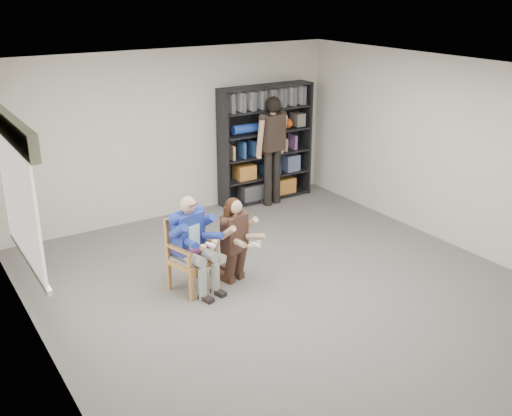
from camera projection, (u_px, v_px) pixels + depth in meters
room_shell at (297, 193)px, 7.20m from camera, size 6.00×7.00×2.80m
floor at (294, 295)px, 7.69m from camera, size 6.00×7.00×0.01m
window_left at (20, 195)px, 6.44m from camera, size 0.16×2.00×1.75m
armchair at (193, 254)px, 7.69m from camera, size 0.70×0.68×0.99m
seated_man at (192, 244)px, 7.64m from camera, size 0.73×0.89×1.28m
kneeling_woman at (236, 241)px, 7.85m from camera, size 0.68×0.89×1.18m
bookshelf at (266, 144)px, 10.77m from camera, size 1.80×0.38×2.10m
standing_man at (272, 152)px, 10.56m from camera, size 0.64×0.41×1.93m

